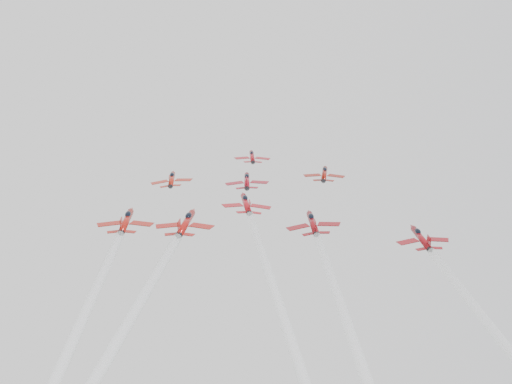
{
  "coord_description": "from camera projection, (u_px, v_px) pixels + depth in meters",
  "views": [
    {
      "loc": [
        -3.89,
        -131.5,
        81.51
      ],
      "look_at": [
        0.0,
        2.0,
        133.54
      ],
      "focal_mm": 50.0,
      "sensor_mm": 36.0,
      "label": 1
    }
  ],
  "objects": [
    {
      "name": "jet_row2_left",
      "position": [
        172.0,
        179.0,
        151.42
      ],
      "size": [
        8.89,
        10.71,
        8.8
      ],
      "rotation": [
        0.69,
        -0.1,
        -0.04
      ],
      "color": "#B31F11"
    },
    {
      "name": "jet_rear_farleft",
      "position": [
        61.0,
        373.0,
        80.36
      ],
      "size": [
        10.11,
        85.94,
        71.05
      ],
      "rotation": [
        0.69,
        -0.01,
        -0.02
      ],
      "color": "#AD1910"
    },
    {
      "name": "jet_lead",
      "position": [
        252.0,
        156.0,
        169.84
      ],
      "size": [
        8.61,
        10.37,
        8.52
      ],
      "rotation": [
        0.69,
        -0.0,
        0.03
      ],
      "color": "#AB101A"
    },
    {
      "name": "jet_row2_right",
      "position": [
        324.0,
        174.0,
        157.36
      ],
      "size": [
        9.13,
        11.0,
        9.03
      ],
      "rotation": [
        0.69,
        0.08,
        -0.13
      ],
      "color": "maroon"
    },
    {
      "name": "jet_center",
      "position": [
        250.0,
        320.0,
        92.97
      ],
      "size": [
        9.58,
        81.48,
        67.36
      ],
      "rotation": [
        0.69,
        -0.01,
        0.12
      ],
      "color": "#B21119"
    },
    {
      "name": "jet_rear_right",
      "position": [
        353.0,
        367.0,
        82.68
      ],
      "size": [
        9.77,
        83.11,
        68.71
      ],
      "rotation": [
        0.69,
        -0.1,
        -0.05
      ],
      "color": "maroon"
    },
    {
      "name": "jet_row2_center",
      "position": [
        247.0,
        180.0,
        151.37
      ],
      "size": [
        9.28,
        11.18,
        9.19
      ],
      "rotation": [
        0.69,
        -0.04,
        -0.04
      ],
      "color": "maroon"
    }
  ]
}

